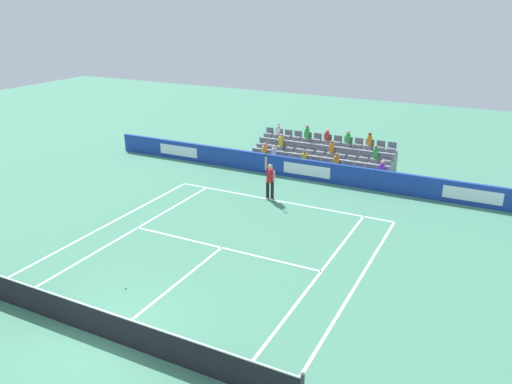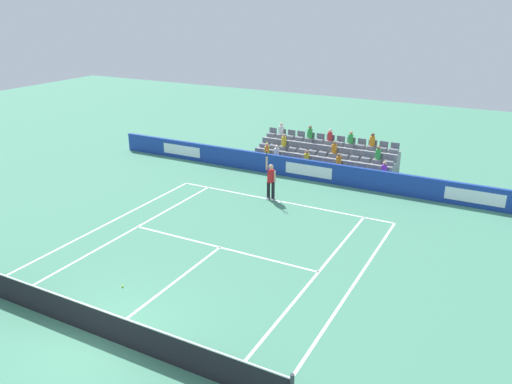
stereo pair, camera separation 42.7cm
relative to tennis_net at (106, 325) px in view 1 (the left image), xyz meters
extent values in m
plane|color=#47896B|center=(0.00, 0.00, -0.49)|extent=(80.00, 80.00, 0.00)
cube|color=white|center=(0.00, -11.89, -0.49)|extent=(10.97, 0.10, 0.01)
cube|color=white|center=(0.00, -6.40, -0.49)|extent=(8.23, 0.10, 0.01)
cube|color=white|center=(0.00, -3.20, -0.49)|extent=(0.10, 6.40, 0.01)
cube|color=white|center=(4.12, -5.95, -0.49)|extent=(0.10, 11.89, 0.01)
cube|color=white|center=(-4.12, -5.95, -0.49)|extent=(0.10, 11.89, 0.01)
cube|color=white|center=(5.49, -5.95, -0.49)|extent=(0.10, 11.89, 0.01)
cube|color=white|center=(-5.49, -5.95, -0.49)|extent=(0.10, 11.89, 0.01)
cube|color=white|center=(0.00, -11.79, -0.49)|extent=(0.10, 0.20, 0.01)
cube|color=#193899|center=(0.00, -15.48, 0.05)|extent=(24.81, 0.20, 1.09)
cube|color=white|center=(-8.27, -15.37, 0.05)|extent=(2.65, 0.01, 0.61)
cube|color=white|center=(0.00, -15.37, 0.05)|extent=(2.65, 0.01, 0.61)
cube|color=white|center=(8.27, -15.37, 0.05)|extent=(2.65, 0.01, 0.61)
cube|color=black|center=(0.00, 0.00, -0.03)|extent=(11.77, 0.02, 0.92)
cube|color=white|center=(0.00, 0.00, 0.45)|extent=(11.77, 0.04, 0.04)
cylinder|color=black|center=(0.40, -11.90, -0.04)|extent=(0.16, 0.16, 0.90)
cylinder|color=black|center=(0.64, -11.89, -0.04)|extent=(0.16, 0.16, 0.90)
cube|color=white|center=(0.40, -11.90, -0.45)|extent=(0.14, 0.27, 0.08)
cube|color=white|center=(0.64, -11.89, -0.45)|extent=(0.14, 0.27, 0.08)
cube|color=red|center=(0.52, -11.90, 0.71)|extent=(0.24, 0.37, 0.60)
sphere|color=#D3A884|center=(0.52, -11.90, 1.17)|extent=(0.24, 0.24, 0.24)
cylinder|color=#D3A884|center=(0.74, -11.88, 1.32)|extent=(0.09, 0.09, 0.62)
cylinder|color=#D3A884|center=(0.30, -11.86, 0.73)|extent=(0.09, 0.09, 0.56)
cylinder|color=black|center=(0.74, -11.88, 1.77)|extent=(0.04, 0.04, 0.28)
torus|color=red|center=(0.74, -11.88, 2.05)|extent=(0.05, 0.31, 0.31)
sphere|color=#D1E533|center=(0.74, -11.88, 2.33)|extent=(0.07, 0.07, 0.07)
cube|color=gray|center=(0.00, -16.55, -0.28)|extent=(8.06, 0.95, 0.42)
cube|color=slate|center=(-3.72, -16.55, 0.03)|extent=(0.48, 0.44, 0.20)
cube|color=slate|center=(-3.72, -16.75, 0.28)|extent=(0.48, 0.04, 0.30)
cube|color=slate|center=(-3.10, -16.55, 0.03)|extent=(0.48, 0.44, 0.20)
cube|color=slate|center=(-3.10, -16.75, 0.28)|extent=(0.48, 0.04, 0.30)
cube|color=slate|center=(-2.48, -16.55, 0.03)|extent=(0.48, 0.44, 0.20)
cube|color=slate|center=(-2.48, -16.75, 0.28)|extent=(0.48, 0.04, 0.30)
cube|color=slate|center=(-1.86, -16.55, 0.03)|extent=(0.48, 0.44, 0.20)
cube|color=slate|center=(-1.86, -16.75, 0.28)|extent=(0.48, 0.04, 0.30)
cube|color=slate|center=(-1.24, -16.55, 0.03)|extent=(0.48, 0.44, 0.20)
cube|color=slate|center=(-1.24, -16.75, 0.28)|extent=(0.48, 0.04, 0.30)
cube|color=slate|center=(-0.62, -16.55, 0.03)|extent=(0.48, 0.44, 0.20)
cube|color=slate|center=(-0.62, -16.75, 0.28)|extent=(0.48, 0.04, 0.30)
cube|color=slate|center=(0.00, -16.55, 0.03)|extent=(0.48, 0.44, 0.20)
cube|color=slate|center=(0.00, -16.75, 0.28)|extent=(0.48, 0.04, 0.30)
cube|color=slate|center=(0.62, -16.55, 0.03)|extent=(0.48, 0.44, 0.20)
cube|color=slate|center=(0.62, -16.75, 0.28)|extent=(0.48, 0.04, 0.30)
cube|color=slate|center=(1.24, -16.55, 0.03)|extent=(0.48, 0.44, 0.20)
cube|color=slate|center=(1.24, -16.75, 0.28)|extent=(0.48, 0.04, 0.30)
cube|color=slate|center=(1.86, -16.55, 0.03)|extent=(0.48, 0.44, 0.20)
cube|color=slate|center=(1.86, -16.75, 0.28)|extent=(0.48, 0.04, 0.30)
cube|color=slate|center=(2.48, -16.55, 0.03)|extent=(0.48, 0.44, 0.20)
cube|color=slate|center=(2.48, -16.75, 0.28)|extent=(0.48, 0.04, 0.30)
cube|color=slate|center=(3.10, -16.55, 0.03)|extent=(0.48, 0.44, 0.20)
cube|color=slate|center=(3.10, -16.75, 0.28)|extent=(0.48, 0.04, 0.30)
cube|color=slate|center=(3.72, -16.55, 0.03)|extent=(0.48, 0.44, 0.20)
cube|color=slate|center=(3.72, -16.75, 0.28)|extent=(0.48, 0.04, 0.30)
cube|color=gray|center=(0.00, -17.50, -0.07)|extent=(8.06, 0.95, 0.84)
cube|color=slate|center=(-3.72, -17.50, 0.45)|extent=(0.48, 0.44, 0.20)
cube|color=slate|center=(-3.72, -17.70, 0.70)|extent=(0.48, 0.04, 0.30)
cube|color=slate|center=(-3.10, -17.50, 0.45)|extent=(0.48, 0.44, 0.20)
cube|color=slate|center=(-3.10, -17.70, 0.70)|extent=(0.48, 0.04, 0.30)
cube|color=slate|center=(-2.48, -17.50, 0.45)|extent=(0.48, 0.44, 0.20)
cube|color=slate|center=(-2.48, -17.70, 0.70)|extent=(0.48, 0.04, 0.30)
cube|color=slate|center=(-1.86, -17.50, 0.45)|extent=(0.48, 0.44, 0.20)
cube|color=slate|center=(-1.86, -17.70, 0.70)|extent=(0.48, 0.04, 0.30)
cube|color=slate|center=(-1.24, -17.50, 0.45)|extent=(0.48, 0.44, 0.20)
cube|color=slate|center=(-1.24, -17.70, 0.70)|extent=(0.48, 0.04, 0.30)
cube|color=slate|center=(-0.62, -17.50, 0.45)|extent=(0.48, 0.44, 0.20)
cube|color=slate|center=(-0.62, -17.70, 0.70)|extent=(0.48, 0.04, 0.30)
cube|color=slate|center=(0.00, -17.50, 0.45)|extent=(0.48, 0.44, 0.20)
cube|color=slate|center=(0.00, -17.70, 0.70)|extent=(0.48, 0.04, 0.30)
cube|color=slate|center=(0.62, -17.50, 0.45)|extent=(0.48, 0.44, 0.20)
cube|color=slate|center=(0.62, -17.70, 0.70)|extent=(0.48, 0.04, 0.30)
cube|color=slate|center=(1.24, -17.50, 0.45)|extent=(0.48, 0.44, 0.20)
cube|color=slate|center=(1.24, -17.70, 0.70)|extent=(0.48, 0.04, 0.30)
cube|color=slate|center=(1.86, -17.50, 0.45)|extent=(0.48, 0.44, 0.20)
cube|color=slate|center=(1.86, -17.70, 0.70)|extent=(0.48, 0.04, 0.30)
cube|color=slate|center=(2.48, -17.50, 0.45)|extent=(0.48, 0.44, 0.20)
cube|color=slate|center=(2.48, -17.70, 0.70)|extent=(0.48, 0.04, 0.30)
cube|color=slate|center=(3.10, -17.50, 0.45)|extent=(0.48, 0.44, 0.20)
cube|color=slate|center=(3.10, -17.70, 0.70)|extent=(0.48, 0.04, 0.30)
cube|color=slate|center=(3.72, -17.50, 0.45)|extent=(0.48, 0.44, 0.20)
cube|color=slate|center=(3.72, -17.70, 0.70)|extent=(0.48, 0.04, 0.30)
cube|color=gray|center=(0.00, -18.45, 0.14)|extent=(8.06, 0.95, 1.26)
cube|color=slate|center=(-3.72, -18.45, 0.87)|extent=(0.48, 0.44, 0.20)
cube|color=slate|center=(-3.72, -18.65, 1.12)|extent=(0.48, 0.04, 0.30)
cube|color=slate|center=(-3.10, -18.45, 0.87)|extent=(0.48, 0.44, 0.20)
cube|color=slate|center=(-3.10, -18.65, 1.12)|extent=(0.48, 0.04, 0.30)
cube|color=slate|center=(-2.48, -18.45, 0.87)|extent=(0.48, 0.44, 0.20)
cube|color=slate|center=(-2.48, -18.65, 1.12)|extent=(0.48, 0.04, 0.30)
cube|color=slate|center=(-1.86, -18.45, 0.87)|extent=(0.48, 0.44, 0.20)
cube|color=slate|center=(-1.86, -18.65, 1.12)|extent=(0.48, 0.04, 0.30)
cube|color=slate|center=(-1.24, -18.45, 0.87)|extent=(0.48, 0.44, 0.20)
cube|color=slate|center=(-1.24, -18.65, 1.12)|extent=(0.48, 0.04, 0.30)
cube|color=slate|center=(-0.62, -18.45, 0.87)|extent=(0.48, 0.44, 0.20)
cube|color=slate|center=(-0.62, -18.65, 1.12)|extent=(0.48, 0.04, 0.30)
cube|color=slate|center=(0.00, -18.45, 0.87)|extent=(0.48, 0.44, 0.20)
cube|color=slate|center=(0.00, -18.65, 1.12)|extent=(0.48, 0.04, 0.30)
cube|color=slate|center=(0.62, -18.45, 0.87)|extent=(0.48, 0.44, 0.20)
cube|color=slate|center=(0.62, -18.65, 1.12)|extent=(0.48, 0.04, 0.30)
cube|color=slate|center=(1.24, -18.45, 0.87)|extent=(0.48, 0.44, 0.20)
cube|color=slate|center=(1.24, -18.65, 1.12)|extent=(0.48, 0.04, 0.30)
cube|color=slate|center=(1.86, -18.45, 0.87)|extent=(0.48, 0.44, 0.20)
cube|color=slate|center=(1.86, -18.65, 1.12)|extent=(0.48, 0.04, 0.30)
cube|color=slate|center=(2.48, -18.45, 0.87)|extent=(0.48, 0.44, 0.20)
cube|color=slate|center=(2.48, -18.65, 1.12)|extent=(0.48, 0.04, 0.30)
cube|color=slate|center=(3.10, -18.45, 0.87)|extent=(0.48, 0.44, 0.20)
cube|color=slate|center=(3.10, -18.65, 1.12)|extent=(0.48, 0.04, 0.30)
cube|color=slate|center=(3.72, -18.45, 0.87)|extent=(0.48, 0.44, 0.20)
cube|color=slate|center=(3.72, -18.65, 1.12)|extent=(0.48, 0.04, 0.30)
cylinder|color=green|center=(-3.10, -17.55, 0.81)|extent=(0.28, 0.28, 0.53)
sphere|color=#9E7251|center=(-3.10, -17.55, 1.18)|extent=(0.20, 0.20, 0.20)
cylinder|color=orange|center=(-1.24, -16.60, 0.39)|extent=(0.28, 0.28, 0.53)
sphere|color=#9E7251|center=(-1.24, -16.60, 0.76)|extent=(0.20, 0.20, 0.20)
cylinder|color=green|center=(1.24, -18.50, 1.24)|extent=(0.28, 0.28, 0.54)
sphere|color=#9E7251|center=(1.24, -18.50, 1.61)|extent=(0.20, 0.20, 0.20)
cylinder|color=purple|center=(-3.72, -16.60, 0.35)|extent=(0.28, 0.28, 0.44)
sphere|color=#D3A884|center=(-3.72, -16.60, 0.67)|extent=(0.20, 0.20, 0.20)
cylinder|color=yellow|center=(3.10, -16.60, 0.40)|extent=(0.28, 0.28, 0.54)
sphere|color=#D3A884|center=(3.10, -16.60, 0.77)|extent=(0.20, 0.20, 0.20)
cylinder|color=white|center=(3.10, -18.50, 1.22)|extent=(0.28, 0.28, 0.50)
sphere|color=beige|center=(3.10, -18.50, 1.57)|extent=(0.20, 0.20, 0.20)
cylinder|color=white|center=(2.48, -16.60, 0.38)|extent=(0.28, 0.28, 0.50)
sphere|color=beige|center=(2.48, -16.60, 0.73)|extent=(0.20, 0.20, 0.20)
cylinder|color=green|center=(-1.24, -18.50, 1.21)|extent=(0.28, 0.28, 0.49)
sphere|color=#D3A884|center=(-1.24, -18.50, 1.56)|extent=(0.20, 0.20, 0.20)
cylinder|color=orange|center=(-0.62, -17.55, 0.79)|extent=(0.28, 0.28, 0.49)
sphere|color=#9E7251|center=(-0.62, -17.55, 1.14)|extent=(0.20, 0.20, 0.20)
cylinder|color=orange|center=(-2.48, -18.50, 1.23)|extent=(0.28, 0.28, 0.53)
sphere|color=brown|center=(-2.48, -18.50, 1.59)|extent=(0.20, 0.20, 0.20)
cylinder|color=yellow|center=(2.48, -17.55, 0.81)|extent=(0.28, 0.28, 0.53)
sphere|color=#D3A884|center=(2.48, -17.55, 1.18)|extent=(0.20, 0.20, 0.20)
cylinder|color=yellow|center=(0.62, -16.60, 0.35)|extent=(0.28, 0.28, 0.45)
sphere|color=#9E7251|center=(0.62, -16.60, 0.68)|extent=(0.20, 0.20, 0.20)
cylinder|color=red|center=(0.00, -18.50, 1.20)|extent=(0.28, 0.28, 0.47)
sphere|color=beige|center=(0.00, -18.50, 1.54)|extent=(0.20, 0.20, 0.20)
sphere|color=#D1E533|center=(1.35, -2.36, -0.46)|extent=(0.07, 0.07, 0.07)
camera|label=1|loc=(-9.19, 8.81, 8.56)|focal=35.60mm
camera|label=2|loc=(-9.57, 8.62, 8.56)|focal=35.60mm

